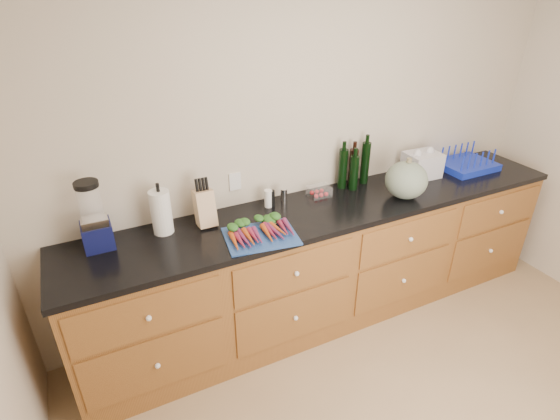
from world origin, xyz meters
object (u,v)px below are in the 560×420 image
squash (406,180)px  knife_block (205,208)px  paper_towel (161,212)px  carrots (258,230)px  blender_appliance (94,220)px  dish_rack (466,163)px  tomato_box (319,191)px  cutting_board (261,236)px

squash → knife_block: squash is taller
paper_towel → carrots: bearing=-28.9°
squash → blender_appliance: 2.05m
carrots → dish_rack: (1.95, 0.20, 0.01)m
knife_block → squash: bearing=-10.4°
dish_rack → knife_block: bearing=178.4°
paper_towel → dish_rack: size_ratio=0.64×
carrots → paper_towel: paper_towel is taller
squash → tomato_box: 0.61m
cutting_board → squash: size_ratio=1.46×
squash → dish_rack: 0.83m
blender_appliance → cutting_board: bearing=-19.7°
blender_appliance → knife_block: 0.64m
squash → cutting_board: bearing=-177.7°
dish_rack → tomato_box: bearing=176.2°
paper_towel → tomato_box: bearing=0.5°
cutting_board → carrots: 0.05m
cutting_board → carrots: bearing=90.0°
cutting_board → knife_block: knife_block is taller
squash → dish_rack: (0.81, 0.19, -0.09)m
squash → blender_appliance: blender_appliance is taller
cutting_board → dish_rack: bearing=7.0°
squash → tomato_box: size_ratio=1.94×
squash → knife_block: (-1.39, 0.25, -0.02)m
cutting_board → knife_block: 0.40m
tomato_box → squash: bearing=-27.9°
knife_block → tomato_box: size_ratio=1.51×
paper_towel → tomato_box: (1.12, 0.01, -0.10)m
cutting_board → tomato_box: tomato_box is taller
carrots → tomato_box: bearing=25.9°
cutting_board → blender_appliance: (-0.89, 0.32, 0.18)m
squash → paper_towel: paper_towel is taller
cutting_board → dish_rack: size_ratio=0.99×
carrots → knife_block: (-0.25, 0.26, 0.08)m
paper_towel → tomato_box: size_ratio=1.83×
cutting_board → paper_towel: (-0.51, 0.32, 0.13)m
blender_appliance → squash: bearing=-7.6°
cutting_board → carrots: size_ratio=1.13×
paper_towel → dish_rack: bearing=-1.9°
cutting_board → knife_block: bearing=129.6°
blender_appliance → knife_block: bearing=-1.6°
blender_appliance → paper_towel: bearing=0.3°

